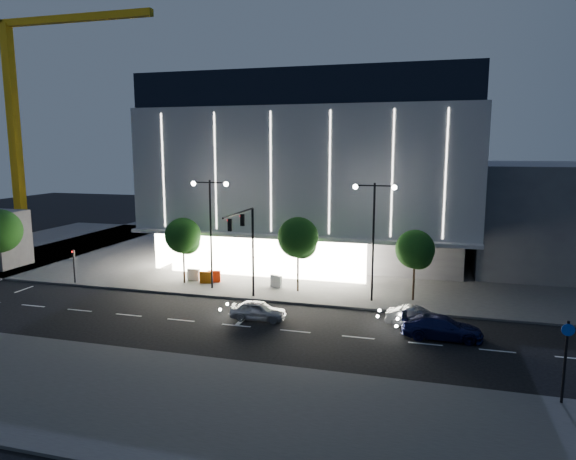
# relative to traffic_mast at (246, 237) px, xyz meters

# --- Properties ---
(ground) EXTENTS (160.00, 160.00, 0.00)m
(ground) POSITION_rel_traffic_mast_xyz_m (-1.00, -3.34, -5.03)
(ground) COLOR black
(ground) RESTS_ON ground
(sidewalk_museum) EXTENTS (70.00, 40.00, 0.15)m
(sidewalk_museum) POSITION_rel_traffic_mast_xyz_m (4.00, 20.66, -4.95)
(sidewalk_museum) COLOR #474747
(sidewalk_museum) RESTS_ON ground
(sidewalk_near) EXTENTS (70.00, 10.00, 0.15)m
(sidewalk_near) POSITION_rel_traffic_mast_xyz_m (4.00, -15.34, -4.95)
(sidewalk_near) COLOR #474747
(sidewalk_near) RESTS_ON ground
(museum) EXTENTS (30.00, 25.80, 18.00)m
(museum) POSITION_rel_traffic_mast_xyz_m (1.98, 18.97, 4.25)
(museum) COLOR #4C4C51
(museum) RESTS_ON ground
(annex_building) EXTENTS (16.00, 20.00, 10.00)m
(annex_building) POSITION_rel_traffic_mast_xyz_m (25.00, 20.66, -0.03)
(annex_building) COLOR #4C4C51
(annex_building) RESTS_ON ground
(traffic_mast) EXTENTS (0.33, 5.89, 7.07)m
(traffic_mast) POSITION_rel_traffic_mast_xyz_m (0.00, 0.00, 0.00)
(traffic_mast) COLOR black
(traffic_mast) RESTS_ON ground
(street_lamp_west) EXTENTS (3.16, 0.36, 9.00)m
(street_lamp_west) POSITION_rel_traffic_mast_xyz_m (-4.00, 2.66, 0.93)
(street_lamp_west) COLOR black
(street_lamp_west) RESTS_ON ground
(street_lamp_east) EXTENTS (3.16, 0.36, 9.00)m
(street_lamp_east) POSITION_rel_traffic_mast_xyz_m (9.00, 2.66, 0.93)
(street_lamp_east) COLOR black
(street_lamp_east) RESTS_ON ground
(ped_signal_far) EXTENTS (0.22, 0.24, 3.00)m
(ped_signal_far) POSITION_rel_traffic_mast_xyz_m (-16.00, 1.16, -3.14)
(ped_signal_far) COLOR black
(ped_signal_far) RESTS_ON ground
(cycle_sign_pole) EXTENTS (0.56, 0.13, 4.00)m
(cycle_sign_pole) POSITION_rel_traffic_mast_xyz_m (19.00, -10.85, -2.74)
(cycle_sign_pole) COLOR black
(cycle_sign_pole) RESTS_ON ground
(tower_crane) EXTENTS (32.00, 2.00, 28.50)m
(tower_crane) POSITION_rel_traffic_mast_xyz_m (-41.92, 24.66, 15.48)
(tower_crane) COLOR gold
(tower_crane) RESTS_ON ground
(tree_left) EXTENTS (3.02, 3.02, 5.72)m
(tree_left) POSITION_rel_traffic_mast_xyz_m (-6.97, 3.68, -0.99)
(tree_left) COLOR black
(tree_left) RESTS_ON ground
(tree_mid) EXTENTS (3.25, 3.25, 6.15)m
(tree_mid) POSITION_rel_traffic_mast_xyz_m (3.03, 3.68, -0.69)
(tree_mid) COLOR black
(tree_mid) RESTS_ON ground
(tree_right) EXTENTS (2.91, 2.91, 5.51)m
(tree_right) POSITION_rel_traffic_mast_xyz_m (12.03, 3.68, -1.14)
(tree_right) COLOR black
(tree_right) RESTS_ON ground
(car_lead) EXTENTS (3.87, 1.70, 1.30)m
(car_lead) POSITION_rel_traffic_mast_xyz_m (2.00, -3.35, -4.38)
(car_lead) COLOR #B5B7BD
(car_lead) RESTS_ON ground
(car_second) EXTENTS (3.99, 1.75, 1.27)m
(car_second) POSITION_rel_traffic_mast_xyz_m (12.38, -1.91, -4.39)
(car_second) COLOR gray
(car_second) RESTS_ON ground
(car_third) EXTENTS (4.89, 2.10, 1.40)m
(car_third) POSITION_rel_traffic_mast_xyz_m (13.93, -3.62, -4.33)
(car_third) COLOR #121647
(car_third) RESTS_ON ground
(barrier_a) EXTENTS (1.13, 0.45, 1.00)m
(barrier_a) POSITION_rel_traffic_mast_xyz_m (-4.60, 4.46, -4.38)
(barrier_a) COLOR red
(barrier_a) RESTS_ON sidewalk_museum
(barrier_b) EXTENTS (1.10, 0.25, 1.00)m
(barrier_b) POSITION_rel_traffic_mast_xyz_m (-6.56, 4.53, -4.38)
(barrier_b) COLOR silver
(barrier_b) RESTS_ON sidewalk_museum
(barrier_c) EXTENTS (1.13, 0.48, 1.00)m
(barrier_c) POSITION_rel_traffic_mast_xyz_m (-5.12, 3.96, -4.38)
(barrier_c) COLOR #D5650B
(barrier_c) RESTS_ON sidewalk_museum
(barrier_d) EXTENTS (1.11, 0.68, 1.00)m
(barrier_d) POSITION_rel_traffic_mast_xyz_m (1.00, 4.30, -4.38)
(barrier_d) COLOR silver
(barrier_d) RESTS_ON sidewalk_museum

